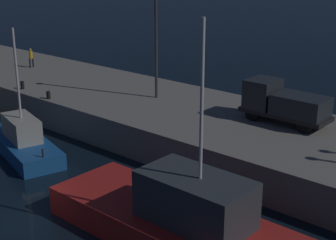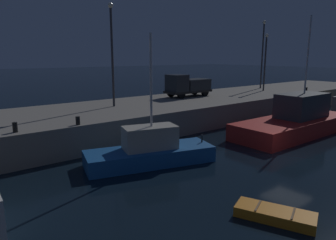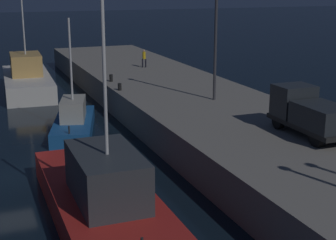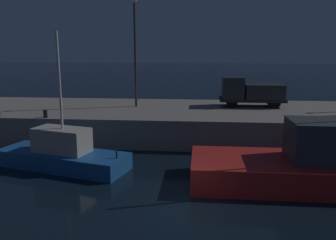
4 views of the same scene
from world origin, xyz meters
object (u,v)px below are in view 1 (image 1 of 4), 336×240
Objects in this scene: lamp_post_west at (156,26)px; fishing_trawler_red at (181,220)px; bollard_west at (48,95)px; bollard_central at (22,85)px; fishing_boat_orange at (23,141)px; utility_truck at (283,103)px; dockworker at (31,57)px.

fishing_trawler_red is at bearing -44.09° from lamp_post_west.
bollard_central is (-3.65, 0.34, 0.03)m from bollard_west.
fishing_boat_orange is 0.94× the size of lamp_post_west.
fishing_trawler_red is 20.81× the size of bollard_central.
fishing_boat_orange reaches higher than bollard_central.
bollard_central is (-20.25, 5.97, 1.27)m from fishing_trawler_red.
utility_truck is at bearing 98.65° from fishing_trawler_red.
utility_truck reaches higher than bollard_west.
fishing_boat_orange reaches higher than utility_truck.
dockworker is at bearing 179.94° from lamp_post_west.
lamp_post_west is at bearing -174.74° from utility_truck.
fishing_trawler_red reaches higher than bollard_west.
utility_truck is (12.06, 10.15, 2.50)m from fishing_boat_orange.
dockworker reaches higher than bollard_central.
fishing_boat_orange reaches higher than dockworker.
lamp_post_west is 8.88m from bollard_west.
utility_truck is at bearing 22.20° from bollard_west.
fishing_boat_orange is at bearing -55.97° from bollard_west.
lamp_post_west reaches higher than fishing_trawler_red.
bollard_central is at bearing -162.82° from utility_truck.
dockworker is at bearing 151.31° from bollard_west.
bollard_west is 3.66m from bollard_central.
dockworker is at bearing -178.00° from utility_truck.
fishing_trawler_red is 2.29× the size of utility_truck.
utility_truck is 9.08× the size of bollard_central.
lamp_post_west is (-11.16, 10.81, 5.98)m from fishing_trawler_red.
fishing_trawler_red is at bearing -81.35° from utility_truck.
lamp_post_west is 15.48m from dockworker.
bollard_central is (-9.09, -4.85, -4.71)m from lamp_post_west.
lamp_post_west is 5.12× the size of dockworker.
dockworker is 3.15× the size of bollard_west.
bollard_west is (-14.83, -6.05, -0.95)m from utility_truck.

